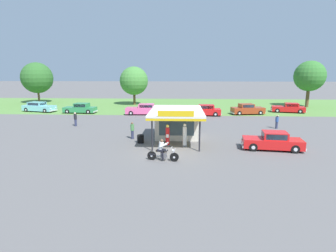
{
  "coord_description": "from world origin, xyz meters",
  "views": [
    {
      "loc": [
        1.04,
        -20.51,
        6.27
      ],
      "look_at": [
        -0.14,
        3.48,
        1.4
      ],
      "focal_mm": 29.01,
      "sensor_mm": 36.0,
      "label": 1
    }
  ],
  "objects_px": {
    "gas_pump_offside": "(185,136)",
    "featured_classic_sedan": "(273,141)",
    "motorcycle_with_rider": "(162,152)",
    "parked_car_back_row_far_right": "(289,108)",
    "parked_car_back_row_far_left": "(204,111)",
    "parked_car_back_row_right": "(80,109)",
    "gas_pump_nearside": "(168,136)",
    "parked_car_back_row_centre_right": "(39,107)",
    "bystander_strolling_foreground": "(75,119)",
    "spare_tire_stack": "(141,139)",
    "bystander_admiring_sedan": "(277,121)",
    "bystander_chatting_near_pumps": "(132,130)",
    "parked_car_back_row_left": "(247,109)",
    "parked_car_second_row_spare": "(144,110)"
  },
  "relations": [
    {
      "from": "featured_classic_sedan",
      "to": "bystander_strolling_foreground",
      "type": "bearing_deg",
      "value": 156.35
    },
    {
      "from": "gas_pump_nearside",
      "to": "gas_pump_offside",
      "type": "relative_size",
      "value": 0.95
    },
    {
      "from": "gas_pump_offside",
      "to": "bystander_strolling_foreground",
      "type": "height_order",
      "value": "gas_pump_offside"
    },
    {
      "from": "gas_pump_offside",
      "to": "parked_car_back_row_centre_right",
      "type": "distance_m",
      "value": 29.65
    },
    {
      "from": "featured_classic_sedan",
      "to": "parked_car_back_row_left",
      "type": "distance_m",
      "value": 18.63
    },
    {
      "from": "gas_pump_offside",
      "to": "featured_classic_sedan",
      "type": "xyz_separation_m",
      "value": [
        7.13,
        -0.63,
        -0.22
      ]
    },
    {
      "from": "gas_pump_nearside",
      "to": "motorcycle_with_rider",
      "type": "height_order",
      "value": "gas_pump_nearside"
    },
    {
      "from": "bystander_strolling_foreground",
      "to": "motorcycle_with_rider",
      "type": "bearing_deg",
      "value": -47.42
    },
    {
      "from": "bystander_admiring_sedan",
      "to": "bystander_chatting_near_pumps",
      "type": "height_order",
      "value": "bystander_chatting_near_pumps"
    },
    {
      "from": "bystander_admiring_sedan",
      "to": "bystander_chatting_near_pumps",
      "type": "bearing_deg",
      "value": -160.3
    },
    {
      "from": "gas_pump_nearside",
      "to": "bystander_admiring_sedan",
      "type": "relative_size",
      "value": 1.23
    },
    {
      "from": "parked_car_second_row_spare",
      "to": "featured_classic_sedan",
      "type": "bearing_deg",
      "value": -53.78
    },
    {
      "from": "parked_car_back_row_centre_right",
      "to": "parked_car_back_row_left",
      "type": "height_order",
      "value": "parked_car_back_row_left"
    },
    {
      "from": "bystander_strolling_foreground",
      "to": "bystander_chatting_near_pumps",
      "type": "relative_size",
      "value": 1.01
    },
    {
      "from": "gas_pump_nearside",
      "to": "bystander_chatting_near_pumps",
      "type": "height_order",
      "value": "gas_pump_nearside"
    },
    {
      "from": "parked_car_back_row_far_right",
      "to": "parked_car_back_row_left",
      "type": "height_order",
      "value": "parked_car_back_row_left"
    },
    {
      "from": "gas_pump_nearside",
      "to": "parked_car_second_row_spare",
      "type": "xyz_separation_m",
      "value": [
        -4.28,
        16.93,
        -0.11
      ]
    },
    {
      "from": "parked_car_back_row_far_right",
      "to": "parked_car_back_row_right",
      "type": "xyz_separation_m",
      "value": [
        -31.92,
        -2.18,
        0.02
      ]
    },
    {
      "from": "gas_pump_nearside",
      "to": "bystander_strolling_foreground",
      "type": "bearing_deg",
      "value": 144.24
    },
    {
      "from": "bystander_admiring_sedan",
      "to": "spare_tire_stack",
      "type": "distance_m",
      "value": 15.76
    },
    {
      "from": "parked_car_back_row_far_left",
      "to": "bystander_strolling_foreground",
      "type": "distance_m",
      "value": 17.66
    },
    {
      "from": "featured_classic_sedan",
      "to": "bystander_chatting_near_pumps",
      "type": "distance_m",
      "value": 12.37
    },
    {
      "from": "gas_pump_nearside",
      "to": "featured_classic_sedan",
      "type": "distance_m",
      "value": 8.6
    },
    {
      "from": "bystander_strolling_foreground",
      "to": "gas_pump_offside",
      "type": "bearing_deg",
      "value": -32.5
    },
    {
      "from": "bystander_strolling_foreground",
      "to": "bystander_admiring_sedan",
      "type": "xyz_separation_m",
      "value": [
        22.83,
        -0.24,
        -0.05
      ]
    },
    {
      "from": "parked_car_back_row_left",
      "to": "bystander_chatting_near_pumps",
      "type": "height_order",
      "value": "bystander_chatting_near_pumps"
    },
    {
      "from": "gas_pump_nearside",
      "to": "parked_car_back_row_centre_right",
      "type": "relative_size",
      "value": 0.32
    },
    {
      "from": "parked_car_back_row_far_right",
      "to": "parked_car_back_row_left",
      "type": "xyz_separation_m",
      "value": [
        -6.81,
        -2.23,
        0.05
      ]
    },
    {
      "from": "gas_pump_offside",
      "to": "motorcycle_with_rider",
      "type": "relative_size",
      "value": 0.86
    },
    {
      "from": "featured_classic_sedan",
      "to": "bystander_strolling_foreground",
      "type": "height_order",
      "value": "bystander_strolling_foreground"
    },
    {
      "from": "parked_car_back_row_right",
      "to": "spare_tire_stack",
      "type": "height_order",
      "value": "parked_car_back_row_right"
    },
    {
      "from": "parked_car_second_row_spare",
      "to": "bystander_strolling_foreground",
      "type": "bearing_deg",
      "value": -127.28
    },
    {
      "from": "parked_car_second_row_spare",
      "to": "parked_car_back_row_centre_right",
      "type": "height_order",
      "value": "parked_car_second_row_spare"
    },
    {
      "from": "bystander_strolling_foreground",
      "to": "parked_car_back_row_centre_right",
      "type": "bearing_deg",
      "value": 132.7
    },
    {
      "from": "parked_car_back_row_left",
      "to": "bystander_strolling_foreground",
      "type": "height_order",
      "value": "bystander_strolling_foreground"
    },
    {
      "from": "parked_car_back_row_far_right",
      "to": "bystander_strolling_foreground",
      "type": "bearing_deg",
      "value": -157.21
    },
    {
      "from": "gas_pump_offside",
      "to": "parked_car_back_row_right",
      "type": "distance_m",
      "value": 23.79
    },
    {
      "from": "gas_pump_offside",
      "to": "bystander_strolling_foreground",
      "type": "bearing_deg",
      "value": 147.5
    },
    {
      "from": "parked_car_back_row_far_right",
      "to": "motorcycle_with_rider",
      "type": "bearing_deg",
      "value": -126.71
    },
    {
      "from": "parked_car_back_row_far_left",
      "to": "bystander_admiring_sedan",
      "type": "bearing_deg",
      "value": -49.85
    },
    {
      "from": "motorcycle_with_rider",
      "to": "parked_car_back_row_far_right",
      "type": "xyz_separation_m",
      "value": [
        17.88,
        23.98,
        0.01
      ]
    },
    {
      "from": "parked_car_back_row_far_left",
      "to": "parked_car_back_row_right",
      "type": "distance_m",
      "value": 18.69
    },
    {
      "from": "parked_car_back_row_far_left",
      "to": "bystander_admiring_sedan",
      "type": "height_order",
      "value": "parked_car_back_row_far_left"
    },
    {
      "from": "parked_car_second_row_spare",
      "to": "parked_car_back_row_far_right",
      "type": "bearing_deg",
      "value": 8.17
    },
    {
      "from": "parked_car_back_row_far_right",
      "to": "parked_car_back_row_far_left",
      "type": "xyz_separation_m",
      "value": [
        -13.29,
        -3.67,
        0.05
      ]
    },
    {
      "from": "featured_classic_sedan",
      "to": "parked_car_back_row_far_left",
      "type": "height_order",
      "value": "parked_car_back_row_far_left"
    },
    {
      "from": "gas_pump_nearside",
      "to": "bystander_admiring_sedan",
      "type": "xyz_separation_m",
      "value": [
        11.74,
        7.75,
        -0.04
      ]
    },
    {
      "from": "bystander_chatting_near_pumps",
      "to": "parked_car_back_row_left",
      "type": "bearing_deg",
      "value": 47.32
    },
    {
      "from": "parked_car_back_row_far_left",
      "to": "parked_car_back_row_right",
      "type": "bearing_deg",
      "value": 175.42
    },
    {
      "from": "parked_car_second_row_spare",
      "to": "parked_car_back_row_centre_right",
      "type": "bearing_deg",
      "value": 172.95
    }
  ]
}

